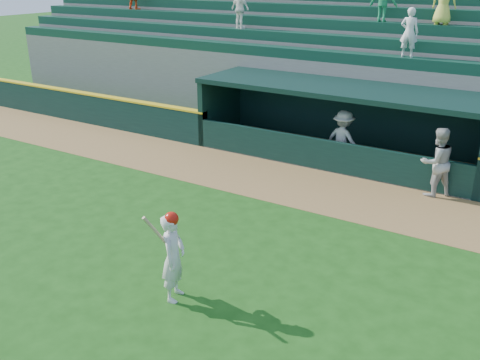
{
  "coord_description": "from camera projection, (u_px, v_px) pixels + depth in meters",
  "views": [
    {
      "loc": [
        6.15,
        -8.37,
        5.96
      ],
      "look_at": [
        0.0,
        1.6,
        1.3
      ],
      "focal_mm": 40.0,
      "sensor_mm": 36.0,
      "label": 1
    }
  ],
  "objects": [
    {
      "name": "ground",
      "position": [
        202.0,
        257.0,
        11.82
      ],
      "size": [
        120.0,
        120.0,
        0.0
      ],
      "primitive_type": "plane",
      "color": "#184812",
      "rests_on": "ground"
    },
    {
      "name": "warning_track",
      "position": [
        299.0,
        186.0,
        15.69
      ],
      "size": [
        40.0,
        3.0,
        0.01
      ],
      "primitive_type": "cube",
      "color": "olive",
      "rests_on": "ground"
    },
    {
      "name": "field_wall_left",
      "position": [
        57.0,
        103.0,
        22.75
      ],
      "size": [
        15.5,
        0.3,
        1.2
      ],
      "primitive_type": "cube",
      "color": "black",
      "rests_on": "ground"
    },
    {
      "name": "wall_stripe_left",
      "position": [
        55.0,
        88.0,
        22.52
      ],
      "size": [
        15.5,
        0.32,
        0.06
      ],
      "primitive_type": "cube",
      "color": "yellow",
      "rests_on": "field_wall_left"
    },
    {
      "name": "dugout_player_front",
      "position": [
        437.0,
        162.0,
        14.71
      ],
      "size": [
        1.2,
        1.19,
        1.96
      ],
      "primitive_type": "imported",
      "rotation": [
        0.0,
        0.0,
        3.9
      ],
      "color": "#A8A7A2",
      "rests_on": "ground"
    },
    {
      "name": "dugout_player_inside",
      "position": [
        343.0,
        140.0,
        16.82
      ],
      "size": [
        1.31,
        0.92,
        1.85
      ],
      "primitive_type": "imported",
      "rotation": [
        0.0,
        0.0,
        2.94
      ],
      "color": "#ADADA8",
      "rests_on": "ground"
    },
    {
      "name": "dugout",
      "position": [
        342.0,
        117.0,
        17.64
      ],
      "size": [
        9.4,
        2.8,
        2.46
      ],
      "color": "slate",
      "rests_on": "ground"
    },
    {
      "name": "stands",
      "position": [
        387.0,
        66.0,
        20.87
      ],
      "size": [
        34.5,
        6.25,
        6.99
      ],
      "color": "slate",
      "rests_on": "ground"
    },
    {
      "name": "batter_at_plate",
      "position": [
        173.0,
        256.0,
        10.05
      ],
      "size": [
        0.62,
        0.82,
        1.84
      ],
      "color": "silver",
      "rests_on": "ground"
    }
  ]
}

